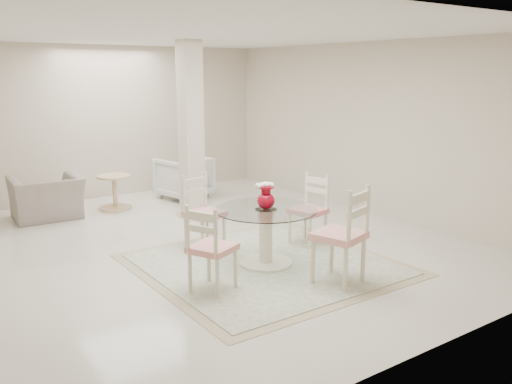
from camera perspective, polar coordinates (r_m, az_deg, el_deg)
ground at (r=7.26m, az=-5.21°, el=-5.45°), size 7.00×7.00×0.00m
room_shell at (r=6.92m, az=-5.52°, el=9.33°), size 6.02×7.02×2.71m
column at (r=8.34m, az=-6.87°, el=6.35°), size 0.30×0.30×2.70m
area_rug at (r=6.47m, az=1.02°, el=-7.62°), size 2.80×2.80×0.02m
dining_table at (r=6.36m, az=1.04°, el=-4.74°), size 1.19×1.19×0.69m
red_vase at (r=6.23m, az=1.04°, el=-0.46°), size 0.24×0.21×0.32m
dining_chair_east at (r=7.13m, az=5.81°, el=-1.30°), size 0.49×0.49×1.02m
dining_chair_north at (r=6.92m, az=-5.80°, el=-1.56°), size 0.48×0.48×1.06m
dining_chair_west at (r=5.53m, az=-5.00°, el=-5.32°), size 0.55×0.55×1.03m
dining_chair_south at (r=5.77m, az=9.42°, el=-3.80°), size 0.60×0.60×1.20m
recliner_taupe at (r=8.98m, az=-21.17°, el=-0.57°), size 1.06×0.94×0.66m
armchair_white at (r=9.84m, az=-7.59°, el=1.53°), size 0.96×0.98×0.75m
side_table at (r=9.26m, az=-14.63°, el=-0.17°), size 0.55×0.55×0.57m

